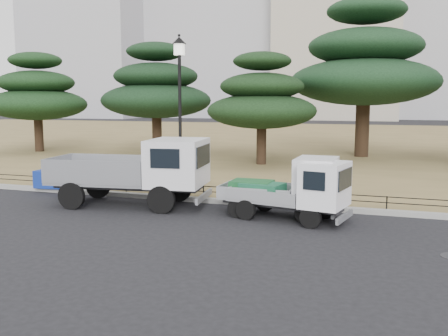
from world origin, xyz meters
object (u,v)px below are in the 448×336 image
(truck_large, at_px, (138,169))
(street_lamp, at_px, (180,89))
(truck_kei_rear, at_px, (297,191))
(truck_kei_front, at_px, (288,187))
(tarp_pile, at_px, (57,177))

(truck_large, height_order, street_lamp, street_lamp)
(truck_kei_rear, bearing_deg, truck_kei_front, 142.01)
(truck_large, height_order, truck_kei_front, truck_large)
(truck_large, bearing_deg, tarp_pile, 153.90)
(truck_kei_rear, height_order, tarp_pile, truck_kei_rear)
(street_lamp, bearing_deg, truck_large, -120.03)
(truck_large, height_order, truck_kei_rear, truck_large)
(tarp_pile, bearing_deg, truck_kei_rear, -10.84)
(street_lamp, bearing_deg, tarp_pile, -179.48)
(truck_kei_front, xyz_separation_m, truck_kei_rear, (0.35, -0.40, -0.02))
(truck_kei_front, distance_m, street_lamp, 5.25)
(truck_kei_front, height_order, street_lamp, street_lamp)
(truck_kei_rear, height_order, street_lamp, street_lamp)
(truck_kei_front, bearing_deg, street_lamp, 161.60)
(truck_kei_front, bearing_deg, truck_large, -178.29)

